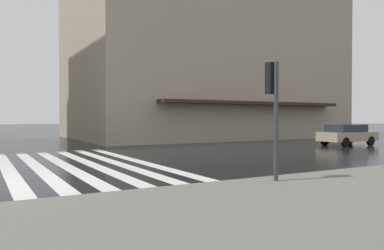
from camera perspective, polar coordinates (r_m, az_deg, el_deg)
The scene contains 5 objects.
ground_plane at distance 11.74m, azimuth -24.36°, elevation -8.07°, with size 220.00×220.00×0.00m, color black.
zebra_crossing at distance 15.85m, azimuth -20.47°, elevation -5.67°, with size 13.00×7.50×0.01m.
haussmann_block_corner at distance 38.34m, azimuth 1.38°, elevation 14.48°, with size 17.18×23.79×21.94m.
traffic_signal_post at distance 10.61m, azimuth 12.02°, elevation 4.38°, with size 0.44×0.30×3.20m.
car_champagne at distance 27.49m, azimuth 22.18°, elevation -1.28°, with size 1.85×4.10×1.41m.
Camera 1 is at (-11.55, 1.01, 1.85)m, focal length 35.66 mm.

